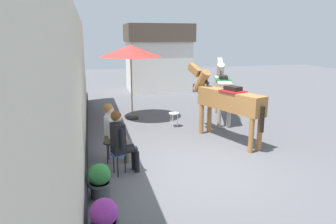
{
  "coord_description": "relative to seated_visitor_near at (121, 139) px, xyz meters",
  "views": [
    {
      "loc": [
        -2.2,
        -6.01,
        2.83
      ],
      "look_at": [
        -0.4,
        1.2,
        1.05
      ],
      "focal_mm": 33.42,
      "sensor_mm": 36.0,
      "label": 1
    }
  ],
  "objects": [
    {
      "name": "seated_visitor_near",
      "position": [
        0.0,
        0.0,
        0.0
      ],
      "size": [
        0.61,
        0.48,
        1.39
      ],
      "color": "#194C99",
      "rests_on": "ground_plane"
    },
    {
      "name": "distant_cottage",
      "position": [
        3.06,
        10.42,
        1.02
      ],
      "size": [
        3.4,
        2.6,
        3.5
      ],
      "color": "silver",
      "rests_on": "ground_plane"
    },
    {
      "name": "ground_plane",
      "position": [
        1.66,
        2.78,
        -0.78
      ],
      "size": [
        40.0,
        40.0,
        0.0
      ],
      "primitive_type": "plane",
      "color": "#56565B"
    },
    {
      "name": "cafe_parasol",
      "position": [
        0.84,
        4.54,
        1.59
      ],
      "size": [
        2.1,
        2.1,
        2.58
      ],
      "color": "black",
      "rests_on": "ground_plane"
    },
    {
      "name": "spare_stool_white",
      "position": [
        2.0,
        3.21,
        -0.38
      ],
      "size": [
        0.32,
        0.32,
        0.46
      ],
      "color": "white",
      "rests_on": "ground_plane"
    },
    {
      "name": "saddled_horse_far",
      "position": [
        3.92,
        3.81,
        0.38
      ],
      "size": [
        1.24,
        2.88,
        2.06
      ],
      "color": "#B2A899",
      "rests_on": "ground_plane"
    },
    {
      "name": "pub_facade_wall",
      "position": [
        -0.89,
        1.28,
        0.76
      ],
      "size": [
        0.34,
        14.0,
        3.4
      ],
      "color": "beige",
      "rests_on": "ground_plane"
    },
    {
      "name": "flower_planter_far",
      "position": [
        -0.48,
        -0.91,
        -0.44
      ],
      "size": [
        0.43,
        0.43,
        0.64
      ],
      "color": "#4C4C51",
      "rests_on": "ground_plane"
    },
    {
      "name": "saddled_horse_near",
      "position": [
        3.05,
        1.55,
        0.38
      ],
      "size": [
        1.26,
        2.87,
        2.06
      ],
      "color": "#9E6B38",
      "rests_on": "ground_plane"
    },
    {
      "name": "flower_planter_near",
      "position": [
        -0.46,
        -2.19,
        -0.44
      ],
      "size": [
        0.43,
        0.43,
        0.64
      ],
      "color": "#4C4C51",
      "rests_on": "ground_plane"
    },
    {
      "name": "seated_visitor_far",
      "position": [
        -0.11,
        0.72,
        0.0
      ],
      "size": [
        0.61,
        0.48,
        1.39
      ],
      "color": "black",
      "rests_on": "ground_plane"
    }
  ]
}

